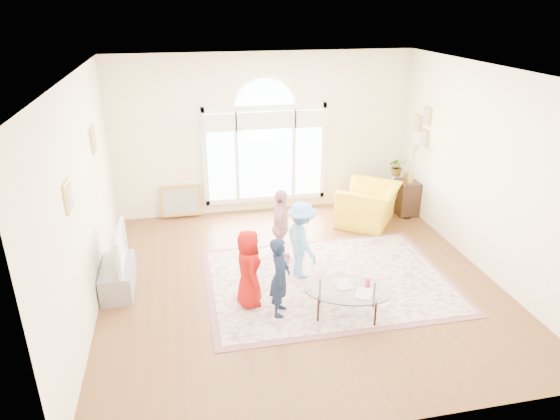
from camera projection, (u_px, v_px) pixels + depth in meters
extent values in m
plane|color=brown|center=(299.00, 280.00, 7.86)|extent=(6.00, 6.00, 0.00)
plane|color=#FAF0C7|center=(265.00, 135.00, 9.95)|extent=(6.00, 0.00, 6.00)
plane|color=#FAF0C7|center=(380.00, 296.00, 4.53)|extent=(6.00, 0.00, 6.00)
plane|color=#FAF0C7|center=(84.00, 201.00, 6.68)|extent=(0.00, 6.00, 6.00)
plane|color=#FAF0C7|center=(487.00, 172.00, 7.80)|extent=(0.00, 6.00, 6.00)
plane|color=white|center=(303.00, 72.00, 6.62)|extent=(6.00, 6.00, 0.00)
cube|color=white|center=(266.00, 198.00, 10.44)|extent=(2.50, 0.08, 0.10)
cube|color=white|center=(265.00, 108.00, 9.70)|extent=(2.50, 0.08, 0.10)
cube|color=white|center=(205.00, 158.00, 9.84)|extent=(0.10, 0.08, 2.00)
cube|color=white|center=(324.00, 151.00, 10.29)|extent=(0.10, 0.08, 2.00)
cube|color=#C6E2FF|center=(221.00, 157.00, 9.90)|extent=(0.55, 0.02, 1.80)
cube|color=#C6E2FF|center=(308.00, 152.00, 10.23)|extent=(0.55, 0.02, 1.80)
cube|color=#C6E2FF|center=(265.00, 155.00, 10.07)|extent=(1.10, 0.02, 1.80)
cylinder|color=#C6E2FF|center=(265.00, 110.00, 9.72)|extent=(1.20, 0.02, 1.20)
cube|color=white|center=(237.00, 156.00, 9.95)|extent=(0.07, 0.04, 1.80)
cube|color=white|center=(294.00, 153.00, 10.17)|extent=(0.07, 0.04, 1.80)
cube|color=white|center=(220.00, 122.00, 9.55)|extent=(0.65, 0.12, 0.35)
cube|color=white|center=(266.00, 120.00, 9.71)|extent=(1.20, 0.12, 0.35)
cube|color=white|center=(310.00, 118.00, 9.88)|extent=(0.65, 0.12, 0.35)
cube|color=tan|center=(93.00, 140.00, 7.67)|extent=(0.03, 0.34, 0.40)
cube|color=#ADA38E|center=(94.00, 140.00, 7.67)|extent=(0.01, 0.28, 0.34)
cube|color=tan|center=(68.00, 197.00, 5.72)|extent=(0.03, 0.30, 0.36)
cube|color=#ADA38E|center=(70.00, 197.00, 5.72)|extent=(0.01, 0.24, 0.30)
cube|color=tan|center=(428.00, 116.00, 9.47)|extent=(0.03, 0.28, 0.34)
cube|color=#ADA38E|center=(427.00, 116.00, 9.47)|extent=(0.01, 0.22, 0.28)
cube|color=tan|center=(425.00, 138.00, 9.64)|extent=(0.03, 0.28, 0.34)
cube|color=#ADA38E|center=(424.00, 138.00, 9.63)|extent=(0.01, 0.22, 0.28)
cube|color=tan|center=(418.00, 123.00, 9.87)|extent=(0.03, 0.26, 0.32)
cube|color=#ADA38E|center=(417.00, 123.00, 9.86)|extent=(0.01, 0.20, 0.26)
cube|color=beige|center=(328.00, 280.00, 7.84)|extent=(3.60, 2.60, 0.02)
cube|color=#874F54|center=(328.00, 281.00, 7.85)|extent=(3.80, 2.80, 0.01)
cube|color=gray|center=(118.00, 277.00, 7.54)|extent=(0.45, 1.00, 0.42)
imported|color=black|center=(114.00, 248.00, 7.35)|extent=(0.13, 1.00, 0.58)
cube|color=#62B0D7|center=(120.00, 247.00, 7.36)|extent=(0.02, 0.82, 0.47)
ellipsoid|color=silver|center=(347.00, 290.00, 6.84)|extent=(1.39, 1.12, 0.02)
cylinder|color=black|center=(374.00, 296.00, 7.08)|extent=(0.03, 0.03, 0.40)
cylinder|color=black|center=(320.00, 292.00, 7.17)|extent=(0.03, 0.03, 0.40)
cylinder|color=black|center=(375.00, 314.00, 6.68)|extent=(0.03, 0.03, 0.40)
cylinder|color=black|center=(318.00, 310.00, 6.77)|extent=(0.03, 0.03, 0.40)
imported|color=#B2A58C|center=(336.00, 286.00, 6.90)|extent=(0.22, 0.29, 0.03)
imported|color=#B2A58C|center=(356.00, 293.00, 6.74)|extent=(0.33, 0.36, 0.02)
cylinder|color=#D62C52|center=(368.00, 283.00, 6.88)|extent=(0.07, 0.07, 0.12)
imported|color=yellow|center=(369.00, 205.00, 9.74)|extent=(1.55, 1.58, 0.78)
cube|color=black|center=(406.00, 197.00, 10.21)|extent=(0.40, 0.50, 0.70)
cylinder|color=black|center=(406.00, 217.00, 10.13)|extent=(0.20, 0.20, 0.02)
cylinder|color=#BD913B|center=(409.00, 186.00, 9.87)|extent=(0.02, 0.02, 1.35)
cone|color=#CCB284|center=(413.00, 151.00, 9.59)|extent=(0.30, 0.30, 0.22)
cylinder|color=white|center=(395.00, 191.00, 10.53)|extent=(0.20, 0.20, 0.70)
imported|color=#33722D|center=(397.00, 166.00, 10.31)|extent=(0.44, 0.41, 0.40)
cube|color=tan|center=(182.00, 217.00, 10.15)|extent=(0.80, 0.14, 0.62)
imported|color=#A80F0A|center=(249.00, 268.00, 7.02)|extent=(0.39, 0.58, 1.15)
imported|color=#15203A|center=(280.00, 277.00, 6.80)|extent=(0.40, 0.49, 1.15)
imported|color=pink|center=(281.00, 227.00, 8.18)|extent=(0.54, 0.80, 1.27)
imported|color=#6DB0EC|center=(302.00, 240.00, 7.74)|extent=(0.63, 0.89, 1.25)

